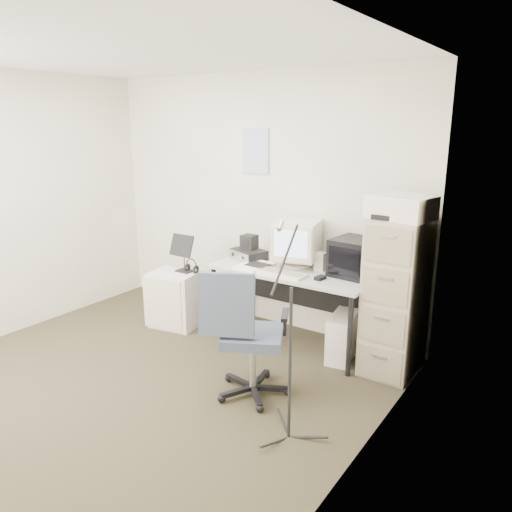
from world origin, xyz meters
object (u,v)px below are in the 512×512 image
Objects in this scene: office_chair at (253,334)px; desk at (293,306)px; filing_cabinet at (396,296)px; side_cart at (175,299)px.

desk is at bearing 74.59° from office_chair.
filing_cabinet is 1.25m from office_chair.
filing_cabinet reaches higher than office_chair.
office_chair is at bearing -35.62° from side_cart.
side_cart is at bearing -165.71° from desk.
desk is 2.64× the size of side_cart.
filing_cabinet is at bearing 1.81° from desk.
side_cart is at bearing 127.15° from office_chair.
side_cart is at bearing -171.12° from filing_cabinet.
filing_cabinet is 2.28× the size of side_cart.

